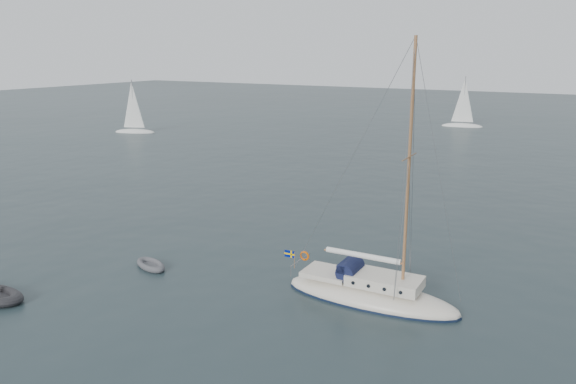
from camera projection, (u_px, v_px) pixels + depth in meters
The scene contains 5 objects.
ground at pixel (326, 291), 28.29m from camera, with size 300.00×300.00×0.00m, color black.
sailboat at pixel (371, 281), 27.01m from camera, with size 9.11×2.73×12.98m.
dinghy at pixel (151, 265), 31.30m from camera, with size 2.45×1.11×0.35m.
distant_yacht_c at pixel (463, 104), 88.12m from camera, with size 6.29×3.36×8.34m.
distant_yacht_a at pixel (133, 109), 81.74m from camera, with size 6.12×3.27×8.12m.
Camera 1 is at (11.36, -23.68, 11.79)m, focal length 35.00 mm.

